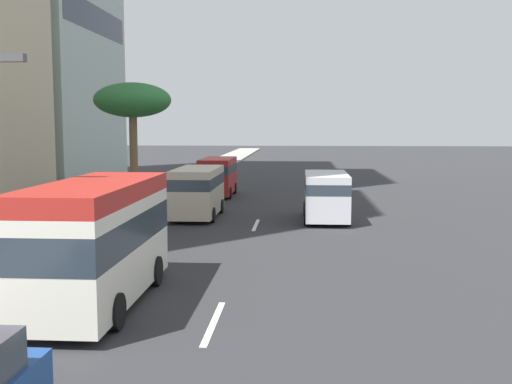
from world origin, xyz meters
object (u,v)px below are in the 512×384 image
object	(u,v)px
van_lead	(218,174)
pedestrian_mid_block	(114,190)
minibus_fourth	(96,238)
van_third	(326,194)
van_second	(197,189)
palm_tree	(133,102)
pedestrian_near_lamp	(93,201)

from	to	relation	value
van_lead	pedestrian_mid_block	distance (m)	8.20
van_lead	minibus_fourth	xyz separation A→B (m)	(-24.02, -0.09, 0.33)
van_third	pedestrian_mid_block	size ratio (longest dim) A/B	2.88
van_second	van_third	bearing A→B (deg)	84.65
pedestrian_mid_block	palm_tree	world-z (taller)	palm_tree
van_third	pedestrian_mid_block	bearing A→B (deg)	74.47
van_second	minibus_fourth	distance (m)	14.82
pedestrian_near_lamp	van_third	bearing A→B (deg)	113.52
palm_tree	minibus_fourth	bearing A→B (deg)	-167.62
minibus_fourth	van_second	bearing A→B (deg)	179.58
palm_tree	pedestrian_near_lamp	bearing A→B (deg)	-179.68
palm_tree	van_second	bearing A→B (deg)	-133.85
van_second	pedestrian_mid_block	world-z (taller)	van_second
van_lead	pedestrian_mid_block	world-z (taller)	van_lead
van_second	minibus_fourth	size ratio (longest dim) A/B	0.79
van_lead	van_third	world-z (taller)	van_lead
van_third	minibus_fourth	distance (m)	15.60
minibus_fourth	palm_tree	world-z (taller)	palm_tree
palm_tree	van_lead	bearing A→B (deg)	-38.50
palm_tree	van_third	bearing A→B (deg)	-113.96
van_second	minibus_fourth	bearing A→B (deg)	-0.42
van_third	pedestrian_near_lamp	distance (m)	10.77
van_third	pedestrian_near_lamp	size ratio (longest dim) A/B	2.69
van_second	palm_tree	xyz separation A→B (m)	(4.09, 4.26, 4.43)
van_lead	pedestrian_mid_block	xyz separation A→B (m)	(-6.66, 4.78, -0.32)
van_second	van_third	size ratio (longest dim) A/B	1.09
pedestrian_near_lamp	palm_tree	bearing A→B (deg)	-169.14
pedestrian_near_lamp	pedestrian_mid_block	distance (m)	5.60
minibus_fourth	pedestrian_near_lamp	distance (m)	12.52
van_third	palm_tree	size ratio (longest dim) A/B	0.71
pedestrian_near_lamp	palm_tree	world-z (taller)	palm_tree
pedestrian_near_lamp	van_lead	bearing A→B (deg)	172.31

